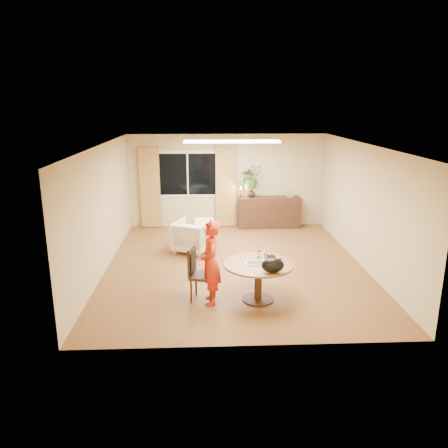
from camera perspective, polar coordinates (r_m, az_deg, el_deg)
The scene contains 24 objects.
floor at distance 9.54m, azimuth 1.42°, elevation -5.46°, with size 6.50×6.50×0.00m, color brown.
ceiling at distance 8.94m, azimuth 1.53°, elevation 10.29°, with size 6.50×6.50×0.00m, color white.
wall_back at distance 12.33m, azimuth 0.40°, elevation 5.64°, with size 5.50×5.50×0.00m, color tan.
wall_left at distance 9.37m, azimuth -15.56°, elevation 1.90°, with size 6.50×6.50×0.00m, color tan.
wall_right at distance 9.74m, azimuth 17.84°, elevation 2.22°, with size 6.50×6.50×0.00m, color tan.
window at distance 12.27m, azimuth -4.76°, elevation 6.49°, with size 1.70×0.03×1.30m.
curtain_left at distance 12.34m, azimuth -9.63°, elevation 4.70°, with size 0.55×0.08×2.25m, color brown.
curtain_right at distance 12.26m, azimuth 0.19°, elevation 4.85°, with size 0.55×0.08×2.25m, color brown.
ceiling_panel at distance 10.14m, azimuth 1.03°, elevation 10.71°, with size 2.20×0.35×0.05m, color white.
dining_table at distance 7.76m, azimuth 4.52°, elevation -6.18°, with size 1.23×1.23×0.70m.
dining_chair at distance 7.78m, azimuth -2.77°, elevation -6.57°, with size 0.47×0.43×0.98m, color black, non-canonical shape.
child at distance 7.59m, azimuth -1.74°, elevation -5.08°, with size 0.36×0.54×1.49m, color red.
laptop at distance 7.65m, azimuth 4.18°, elevation -4.30°, with size 0.38×0.25×0.25m, color #B7B7BC, non-canonical shape.
tumbler at distance 7.99m, azimuth 4.61°, elevation -3.96°, with size 0.08×0.08×0.12m, color white, non-canonical shape.
wine_glass at distance 7.93m, azimuth 7.40°, elevation -3.91°, with size 0.07×0.07×0.19m, color white, non-canonical shape.
pot_lid at distance 8.05m, azimuth 6.03°, elevation -4.16°, with size 0.20×0.20×0.03m, color white, non-canonical shape.
handbag at distance 7.28m, azimuth 6.39°, elevation -5.39°, with size 0.38×0.22×0.25m, color black, non-canonical shape.
armchair at distance 10.35m, azimuth -4.16°, elevation -1.62°, with size 0.79×0.82×0.74m, color beige.
throw at distance 10.23m, azimuth -2.54°, elevation 0.45°, with size 0.45×0.55×0.03m, color beige, non-canonical shape.
sideboard at distance 12.39m, azimuth 5.87°, elevation 1.54°, with size 1.76×0.43×0.88m, color black.
vase at distance 12.21m, azimuth 3.56°, elevation 4.09°, with size 0.24×0.24×0.25m, color black.
bouquet at distance 12.12m, azimuth 3.57°, elevation 6.19°, with size 0.59×0.51×0.66m, color #235F25.
book_stack at distance 12.39m, azimuth 8.64°, elevation 3.72°, with size 0.21×0.16×0.09m, color #97704D, non-canonical shape.
desk_lamp at distance 12.12m, azimuth 2.20°, elevation 4.27°, with size 0.15×0.15×0.35m, color black, non-canonical shape.
Camera 1 is at (-0.65, -8.88, 3.41)m, focal length 35.00 mm.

